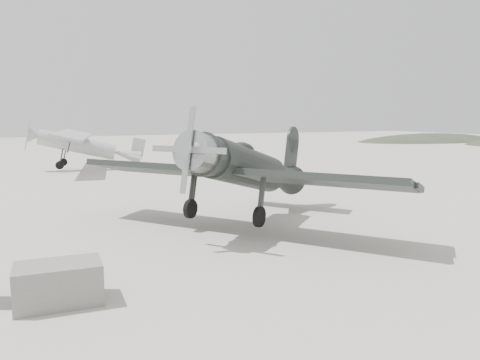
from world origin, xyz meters
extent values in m
plane|color=#9F9B8D|center=(0.00, 0.00, 0.00)|extent=(160.00, 160.00, 0.00)
ellipsoid|color=#303829|center=(50.00, 40.00, 0.00)|extent=(32.00, 16.00, 5.20)
cylinder|color=black|center=(-0.37, 1.78, 2.02)|extent=(4.14, 3.51, 1.32)
cone|color=black|center=(2.15, 3.61, 2.07)|extent=(2.71, 2.44, 1.23)
cylinder|color=#ABAEB0|center=(-2.70, 0.09, 2.02)|extent=(1.38, 1.45, 1.17)
cone|color=#ABAEB0|center=(-3.16, -0.24, 2.02)|extent=(0.58, 0.62, 0.53)
cube|color=#ABAEB0|center=(-3.11, -0.21, 2.02)|extent=(0.15, 0.17, 2.46)
ellipsoid|color=black|center=(-0.52, 1.67, 2.61)|extent=(1.22, 1.13, 0.43)
cube|color=black|center=(-0.91, 1.39, 1.69)|extent=(8.27, 10.34, 0.21)
cube|color=black|center=(2.77, 4.06, 2.12)|extent=(3.17, 3.82, 0.09)
cube|color=black|center=(2.88, 4.14, 2.92)|extent=(0.97, 0.74, 1.70)
cylinder|color=black|center=(-0.46, 0.14, 0.40)|extent=(0.61, 0.50, 0.64)
cylinder|color=black|center=(-1.96, 2.20, 0.40)|extent=(0.61, 0.50, 0.64)
cylinder|color=#333333|center=(-0.46, 0.14, 1.03)|extent=(0.15, 0.15, 1.32)
cylinder|color=#333333|center=(-1.96, 2.20, 1.03)|extent=(0.15, 0.15, 1.32)
cylinder|color=black|center=(2.96, 4.20, 1.66)|extent=(0.21, 0.18, 0.21)
cylinder|color=#9B9DA0|center=(-3.61, 21.93, 1.79)|extent=(5.28, 2.02, 1.09)
cone|color=#9B9DA0|center=(-0.19, 21.29, 1.79)|extent=(1.94, 1.30, 0.99)
cone|color=#9B9DA0|center=(-6.44, 22.45, 1.79)|extent=(0.77, 1.12, 1.03)
cube|color=#9B9DA0|center=(-6.83, 22.53, 1.79)|extent=(0.07, 0.15, 2.19)
cube|color=#9B9DA0|center=(-4.00, 22.00, 2.40)|extent=(3.85, 11.09, 0.18)
cube|color=#9B9DA0|center=(0.30, 21.20, 1.84)|extent=(1.50, 3.48, 0.08)
cube|color=#9B9DA0|center=(0.40, 21.18, 2.48)|extent=(0.89, 0.24, 1.29)
cylinder|color=black|center=(-4.59, 21.00, 0.28)|extent=(0.57, 0.24, 0.56)
cylinder|color=black|center=(-4.19, 23.15, 0.28)|extent=(0.57, 0.24, 0.56)
cylinder|color=#333333|center=(-4.59, 21.00, 0.84)|extent=(0.10, 0.10, 1.19)
cylinder|color=#333333|center=(-4.19, 23.15, 0.84)|extent=(0.10, 0.10, 1.19)
cylinder|color=black|center=(0.50, 21.16, 1.49)|extent=(0.19, 0.10, 0.18)
cube|color=slate|center=(-6.69, -2.69, 0.42)|extent=(1.72, 1.13, 0.84)
camera|label=1|loc=(-7.22, -12.47, 3.78)|focal=35.00mm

